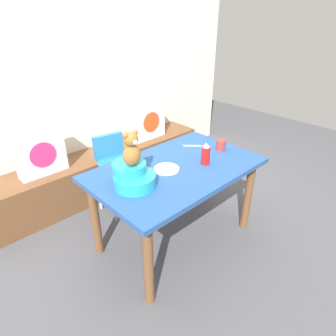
% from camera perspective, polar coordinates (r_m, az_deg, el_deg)
% --- Properties ---
extents(ground_plane, '(8.00, 8.00, 0.00)m').
position_cam_1_polar(ground_plane, '(2.72, 1.49, -13.66)').
color(ground_plane, '#4C4C51').
extents(back_wall, '(4.40, 0.10, 2.60)m').
position_cam_1_polar(back_wall, '(3.24, -17.46, 17.98)').
color(back_wall, silver).
rests_on(back_wall, ground_plane).
extents(window_bench, '(2.60, 0.44, 0.46)m').
position_cam_1_polar(window_bench, '(3.36, -12.72, -0.57)').
color(window_bench, brown).
rests_on(window_bench, ground_plane).
extents(pillow_floral_left, '(0.44, 0.15, 0.44)m').
position_cam_1_polar(pillow_floral_left, '(2.92, -24.11, 2.84)').
color(pillow_floral_left, silver).
rests_on(pillow_floral_left, window_bench).
extents(pillow_floral_right, '(0.44, 0.15, 0.44)m').
position_cam_1_polar(pillow_floral_right, '(3.51, -4.09, 9.37)').
color(pillow_floral_right, silver).
rests_on(pillow_floral_right, window_bench).
extents(dining_table, '(1.36, 0.85, 0.74)m').
position_cam_1_polar(dining_table, '(2.34, 1.69, -2.02)').
color(dining_table, '#264C8C').
rests_on(dining_table, ground_plane).
extents(highchair, '(0.37, 0.49, 0.79)m').
position_cam_1_polar(highchair, '(2.84, -10.46, 0.75)').
color(highchair, '#2672B2').
rests_on(highchair, ground_plane).
extents(infant_seat_teal, '(0.30, 0.33, 0.16)m').
position_cam_1_polar(infant_seat_teal, '(2.03, -6.95, -1.65)').
color(infant_seat_teal, '#239DB8').
rests_on(infant_seat_teal, dining_table).
extents(teddy_bear, '(0.13, 0.12, 0.25)m').
position_cam_1_polar(teddy_bear, '(1.93, -7.29, 3.65)').
color(teddy_bear, '#99632C').
rests_on(teddy_bear, infant_seat_teal).
extents(ketchup_bottle, '(0.07, 0.07, 0.18)m').
position_cam_1_polar(ketchup_bottle, '(2.31, 7.50, 2.74)').
color(ketchup_bottle, red).
rests_on(ketchup_bottle, dining_table).
extents(coffee_mug, '(0.12, 0.08, 0.09)m').
position_cam_1_polar(coffee_mug, '(2.60, 10.45, 4.53)').
color(coffee_mug, '#9E332D').
rests_on(coffee_mug, dining_table).
extents(dinner_plate_near, '(0.20, 0.20, 0.01)m').
position_cam_1_polar(dinner_plate_near, '(2.24, -0.29, -0.19)').
color(dinner_plate_near, white).
rests_on(dinner_plate_near, dining_table).
extents(table_fork, '(0.13, 0.13, 0.01)m').
position_cam_1_polar(table_fork, '(2.66, 4.89, 4.44)').
color(table_fork, silver).
rests_on(table_fork, dining_table).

